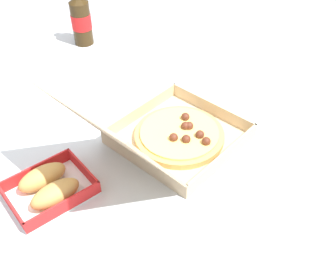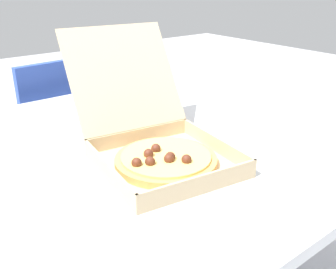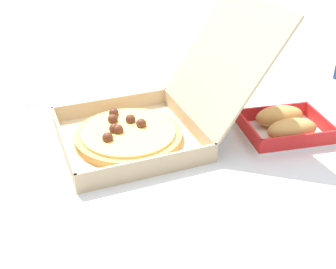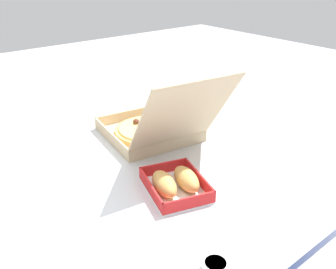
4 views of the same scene
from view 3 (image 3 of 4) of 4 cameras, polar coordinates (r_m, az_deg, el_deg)
The scene contains 4 objects.
dining_table at distance 1.02m, azimuth 5.00°, elevation -3.81°, with size 1.48×1.08×0.72m.
pizza_box_open at distance 0.98m, azimuth -2.91°, elevation 1.84°, with size 0.37×0.51×0.30m.
bread_side_box at distance 1.04m, azimuth 15.36°, elevation 1.27°, with size 0.20×0.23×0.06m.
paper_menu at distance 1.30m, azimuth -17.24°, elevation 5.82°, with size 0.21×0.15×0.00m, color white.
Camera 3 is at (0.68, -0.50, 1.24)m, focal length 45.65 mm.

